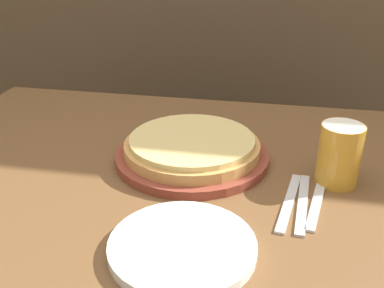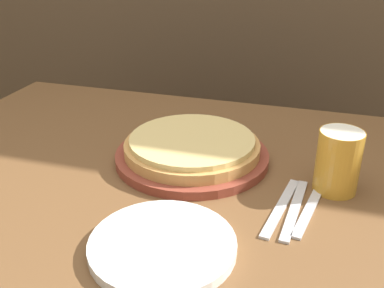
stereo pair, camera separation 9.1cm
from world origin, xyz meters
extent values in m
cylinder|color=brown|center=(0.07, 0.04, 0.77)|extent=(0.34, 0.34, 0.02)
cylinder|color=tan|center=(0.07, 0.04, 0.79)|extent=(0.30, 0.30, 0.02)
cylinder|color=#E0C175|center=(0.07, 0.04, 0.81)|extent=(0.28, 0.28, 0.01)
cylinder|color=gold|center=(0.38, 0.00, 0.82)|extent=(0.09, 0.09, 0.13)
cylinder|color=white|center=(0.38, 0.00, 0.88)|extent=(0.08, 0.08, 0.02)
cylinder|color=white|center=(0.11, -0.28, 0.77)|extent=(0.24, 0.24, 0.02)
cube|color=silver|center=(0.28, -0.10, 0.76)|extent=(0.05, 0.21, 0.00)
cube|color=silver|center=(0.31, -0.10, 0.76)|extent=(0.03, 0.21, 0.00)
cube|color=silver|center=(0.33, -0.10, 0.76)|extent=(0.05, 0.18, 0.00)
camera|label=1|loc=(0.24, -0.84, 1.23)|focal=42.00mm
camera|label=2|loc=(0.33, -0.82, 1.23)|focal=42.00mm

